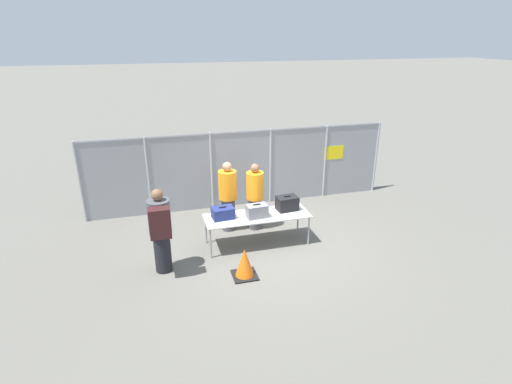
% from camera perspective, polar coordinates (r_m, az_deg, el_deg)
% --- Properties ---
extents(ground_plane, '(120.00, 120.00, 0.00)m').
position_cam_1_polar(ground_plane, '(9.35, 1.51, -7.51)').
color(ground_plane, '#605E56').
extents(fence_section, '(8.43, 0.07, 2.14)m').
position_cam_1_polar(fence_section, '(11.05, -1.97, 3.57)').
color(fence_section, '#9EA0A5').
rests_on(fence_section, ground_plane).
extents(inspection_table, '(2.39, 0.80, 0.73)m').
position_cam_1_polar(inspection_table, '(9.08, 0.16, -3.59)').
color(inspection_table, silver).
rests_on(inspection_table, ground_plane).
extents(suitcase_navy, '(0.50, 0.38, 0.28)m').
position_cam_1_polar(suitcase_navy, '(8.91, -4.74, -2.99)').
color(suitcase_navy, navy).
rests_on(suitcase_navy, inspection_table).
extents(suitcase_grey, '(0.48, 0.31, 0.32)m').
position_cam_1_polar(suitcase_grey, '(8.91, 0.13, -2.74)').
color(suitcase_grey, slate).
rests_on(suitcase_grey, inspection_table).
extents(suitcase_black, '(0.50, 0.38, 0.35)m').
position_cam_1_polar(suitcase_black, '(9.30, 4.46, -1.61)').
color(suitcase_black, black).
rests_on(suitcase_black, inspection_table).
extents(traveler_hooded, '(0.45, 0.69, 1.80)m').
position_cam_1_polar(traveler_hooded, '(8.11, -13.50, -5.11)').
color(traveler_hooded, black).
rests_on(traveler_hooded, ground_plane).
extents(security_worker_near, '(0.42, 0.42, 1.69)m').
position_cam_1_polar(security_worker_near, '(9.74, -0.15, -0.53)').
color(security_worker_near, '#4C4C51').
rests_on(security_worker_near, ground_plane).
extents(security_worker_far, '(0.44, 0.44, 1.76)m').
position_cam_1_polar(security_worker_far, '(9.69, -4.05, -0.52)').
color(security_worker_far, '#4C4C51').
rests_on(security_worker_far, ground_plane).
extents(utility_trailer, '(4.40, 2.28, 0.74)m').
position_cam_1_polar(utility_trailer, '(14.42, 6.05, 5.02)').
color(utility_trailer, white).
rests_on(utility_trailer, ground_plane).
extents(traffic_cone, '(0.49, 0.49, 0.62)m').
position_cam_1_polar(traffic_cone, '(8.11, -1.64, -10.19)').
color(traffic_cone, black).
rests_on(traffic_cone, ground_plane).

